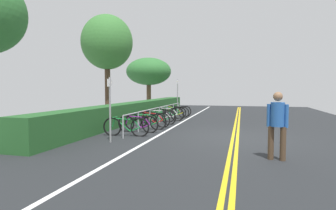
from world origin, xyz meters
The scene contains 21 objects.
ground_plane centered at (0.00, 0.00, -0.03)m, with size 36.54×12.34×0.05m, color #232628.
centre_line_yellow_inner centered at (0.00, -0.08, 0.00)m, with size 32.89×0.10×0.00m, color gold.
centre_line_yellow_outer centered at (0.00, 0.08, 0.00)m, with size 32.89×0.10×0.00m, color gold.
bike_lane_stripe_white centered at (0.00, 2.75, 0.00)m, with size 32.89×0.12×0.00m, color white.
bike_rack centered at (3.08, 3.75, 0.61)m, with size 8.80×0.05×0.81m.
bicycle_0 centered at (-0.81, 3.85, 0.34)m, with size 0.46×1.75×0.72m.
bicycle_1 centered at (0.15, 3.75, 0.34)m, with size 0.46×1.72×0.72m.
bicycle_2 centered at (0.86, 3.68, 0.34)m, with size 0.59×1.70×0.73m.
bicycle_3 centered at (1.78, 3.70, 0.33)m, with size 0.46×1.75×0.72m.
bicycle_4 centered at (2.62, 3.62, 0.33)m, with size 0.49×1.63×0.70m.
bicycle_5 centered at (3.56, 3.90, 0.32)m, with size 0.53×1.63×0.70m.
bicycle_6 centered at (4.31, 3.65, 0.36)m, with size 0.46×1.81×0.77m.
bicycle_7 centered at (5.19, 3.72, 0.35)m, with size 0.49×1.77×0.76m.
bicycle_8 centered at (6.05, 3.61, 0.32)m, with size 0.46×1.62×0.69m.
bicycle_9 centered at (6.94, 3.63, 0.32)m, with size 0.51×1.68×0.70m.
pedestrian centered at (-3.03, -1.04, 0.94)m, with size 0.32×0.48×1.65m.
sign_post_near centered at (-2.03, 3.86, 1.27)m, with size 0.36×0.07×2.09m.
sign_post_far centered at (8.45, 4.05, 1.41)m, with size 0.36×0.08×2.36m.
hedge_backdrop centered at (4.58, 5.46, 0.49)m, with size 17.75×0.94×0.98m, color #235626.
tree_mid centered at (3.88, 6.97, 4.23)m, with size 2.79×2.79×5.75m.
tree_far_right centered at (11.09, 7.03, 3.08)m, with size 3.58×3.58×4.18m.
Camera 1 is at (-10.10, -0.20, 1.72)m, focal length 29.69 mm.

